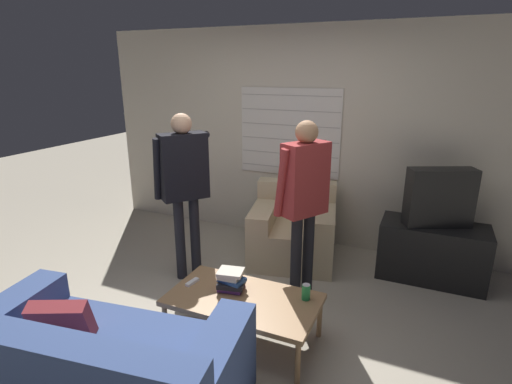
{
  "coord_description": "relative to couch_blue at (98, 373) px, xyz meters",
  "views": [
    {
      "loc": [
        1.47,
        -2.53,
        2.08
      ],
      "look_at": [
        0.07,
        0.63,
        1.0
      ],
      "focal_mm": 28.0,
      "sensor_mm": 36.0,
      "label": 1
    }
  ],
  "objects": [
    {
      "name": "person_left_standing",
      "position": [
        -0.47,
        1.71,
        0.77
      ],
      "size": [
        0.55,
        0.82,
        1.68
      ],
      "rotation": [
        0.0,
        0.0,
        0.91
      ],
      "color": "black",
      "rests_on": "ground_plane"
    },
    {
      "name": "ground_plane",
      "position": [
        0.21,
        1.1,
        -0.3
      ],
      "size": [
        16.0,
        16.0,
        0.0
      ],
      "primitive_type": "plane",
      "color": "#B2A893"
    },
    {
      "name": "coffee_table",
      "position": [
        0.5,
        1.01,
        0.04
      ],
      "size": [
        1.16,
        0.64,
        0.38
      ],
      "color": "#9E754C",
      "rests_on": "ground_plane"
    },
    {
      "name": "spare_remote",
      "position": [
        0.02,
        1.03,
        0.09
      ],
      "size": [
        0.06,
        0.13,
        0.02
      ],
      "rotation": [
        0.0,
        0.0,
        -0.16
      ],
      "color": "white",
      "rests_on": "coffee_table"
    },
    {
      "name": "tv",
      "position": [
        1.82,
        2.67,
        0.57
      ],
      "size": [
        0.66,
        0.45,
        0.58
      ],
      "rotation": [
        0.0,
        0.0,
        3.58
      ],
      "color": "black",
      "rests_on": "tv_stand"
    },
    {
      "name": "person_right_standing",
      "position": [
        0.72,
        1.77,
        0.75
      ],
      "size": [
        0.55,
        0.73,
        1.67
      ],
      "rotation": [
        0.0,
        0.0,
        1.03
      ],
      "color": "black",
      "rests_on": "ground_plane"
    },
    {
      "name": "couch_blue",
      "position": [
        0.0,
        0.0,
        0.0
      ],
      "size": [
        1.81,
        1.15,
        0.79
      ],
      "rotation": [
        0.0,
        0.0,
        0.14
      ],
      "color": "#384C7F",
      "rests_on": "ground_plane"
    },
    {
      "name": "soda_can",
      "position": [
        0.95,
        1.18,
        0.14
      ],
      "size": [
        0.07,
        0.07,
        0.13
      ],
      "color": "#238E47",
      "rests_on": "coffee_table"
    },
    {
      "name": "book_stack",
      "position": [
        0.36,
        1.07,
        0.16
      ],
      "size": [
        0.24,
        0.22,
        0.17
      ],
      "color": "#75387F",
      "rests_on": "coffee_table"
    },
    {
      "name": "tv_stand",
      "position": [
        1.83,
        2.66,
        -0.01
      ],
      "size": [
        1.02,
        0.49,
        0.58
      ],
      "color": "black",
      "rests_on": "ground_plane"
    },
    {
      "name": "armchair_beige",
      "position": [
        0.39,
        2.54,
        0.02
      ],
      "size": [
        1.07,
        1.04,
        0.83
      ],
      "rotation": [
        0.0,
        0.0,
        3.36
      ],
      "color": "#C6B289",
      "rests_on": "ground_plane"
    },
    {
      "name": "wall_back",
      "position": [
        0.21,
        3.13,
        0.97
      ],
      "size": [
        5.2,
        0.08,
        2.55
      ],
      "color": "beige",
      "rests_on": "ground_plane"
    }
  ]
}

